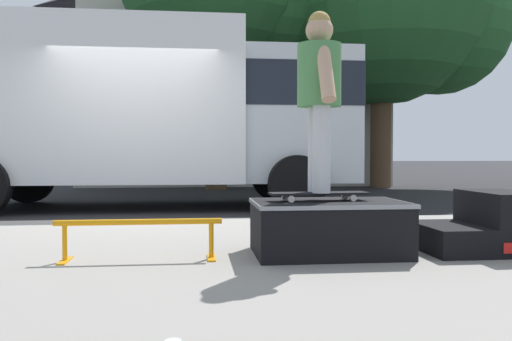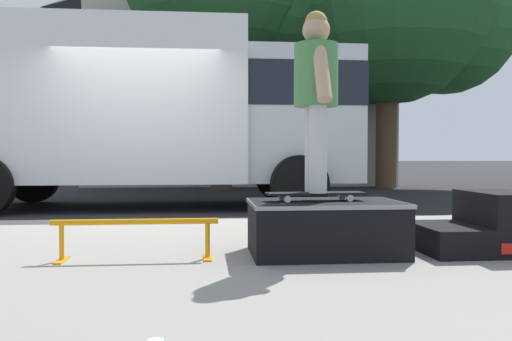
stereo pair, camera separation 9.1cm
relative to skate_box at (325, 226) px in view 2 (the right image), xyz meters
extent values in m
plane|color=black|center=(-1.94, 3.01, -0.34)|extent=(140.00, 140.00, 0.00)
cube|color=gray|center=(-1.94, 0.01, -0.28)|extent=(50.00, 5.00, 0.12)
cube|color=black|center=(0.00, 0.00, -0.01)|extent=(1.16, 0.76, 0.42)
cube|color=gray|center=(0.00, 0.00, 0.18)|extent=(1.18, 0.78, 0.03)
cube|color=black|center=(0.99, 0.00, -0.11)|extent=(0.44, 0.73, 0.22)
cube|color=black|center=(1.43, 0.00, 0.02)|extent=(0.44, 0.73, 0.48)
cylinder|color=orange|center=(-1.45, -0.07, 0.06)|extent=(1.23, 0.04, 0.04)
cylinder|color=orange|center=(-1.99, -0.07, -0.08)|extent=(0.04, 0.04, 0.28)
cube|color=orange|center=(-1.99, -0.07, -0.22)|extent=(0.06, 0.28, 0.01)
cylinder|color=orange|center=(-0.92, -0.07, -0.08)|extent=(0.04, 0.04, 0.28)
cube|color=orange|center=(-0.92, -0.07, -0.22)|extent=(0.06, 0.28, 0.01)
cube|color=black|center=(-0.07, 0.03, 0.26)|extent=(0.79, 0.27, 0.02)
cylinder|color=silver|center=(0.17, 0.14, 0.22)|extent=(0.05, 0.03, 0.05)
cylinder|color=silver|center=(0.19, -0.04, 0.22)|extent=(0.05, 0.03, 0.05)
cylinder|color=silver|center=(-0.33, 0.10, 0.22)|extent=(0.05, 0.03, 0.05)
cylinder|color=silver|center=(-0.31, -0.08, 0.22)|extent=(0.05, 0.03, 0.05)
cylinder|color=silver|center=(-0.07, 0.11, 0.60)|extent=(0.14, 0.14, 0.67)
cylinder|color=silver|center=(-0.07, -0.06, 0.60)|extent=(0.14, 0.14, 0.67)
cylinder|color=#4C8C4C|center=(-0.07, 0.03, 1.18)|extent=(0.34, 0.34, 0.49)
cylinder|color=tan|center=(-0.07, 0.24, 1.17)|extent=(0.11, 0.30, 0.46)
cylinder|color=tan|center=(-0.07, -0.19, 1.17)|extent=(0.11, 0.30, 0.46)
sphere|color=tan|center=(-0.07, 0.03, 1.53)|extent=(0.21, 0.21, 0.21)
sphere|color=tan|center=(-0.07, 0.03, 1.59)|extent=(0.18, 0.18, 0.18)
cylinder|color=silver|center=(-1.11, -2.20, -0.10)|extent=(0.06, 0.06, 0.00)
cube|color=white|center=(-2.78, 5.21, 1.41)|extent=(5.00, 2.35, 2.60)
cube|color=silver|center=(0.67, 5.21, 1.21)|extent=(1.90, 2.16, 2.20)
cube|color=black|center=(0.67, 5.21, 1.69)|extent=(1.92, 2.19, 0.70)
cylinder|color=black|center=(0.52, 6.38, 0.11)|extent=(0.90, 0.28, 0.90)
cylinder|color=black|center=(0.52, 4.03, 0.11)|extent=(0.90, 0.28, 0.90)
cylinder|color=black|center=(-4.17, 6.38, 0.11)|extent=(0.90, 0.28, 0.90)
cylinder|color=brown|center=(4.01, 10.10, 1.32)|extent=(0.56, 0.56, 3.32)
sphere|color=#235628|center=(5.65, 10.10, 4.17)|extent=(3.88, 3.88, 3.88)
cylinder|color=brown|center=(-0.51, 9.91, 1.66)|extent=(0.56, 0.56, 4.00)
cube|color=beige|center=(0.14, 15.10, 2.66)|extent=(9.00, 7.50, 6.00)
cube|color=#B2ADA3|center=(0.14, 11.10, 1.06)|extent=(9.00, 0.50, 2.80)
camera|label=1|loc=(-1.03, -4.09, 0.56)|focal=37.48mm
camera|label=2|loc=(-0.94, -4.10, 0.56)|focal=37.48mm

